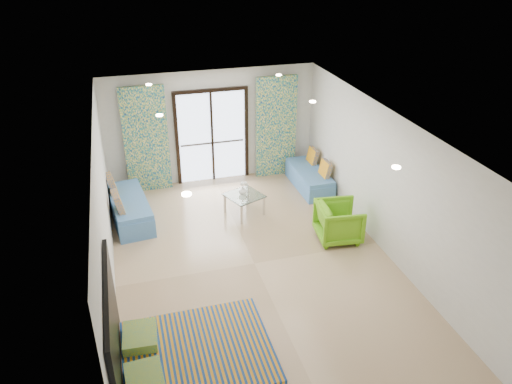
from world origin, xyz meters
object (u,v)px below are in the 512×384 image
object	(u,v)px
bed	(197,364)
coffee_table	(244,197)
armchair	(339,220)
daybed_left	(129,208)
daybed_right	(310,177)

from	to	relation	value
bed	coffee_table	bearing A→B (deg)	67.26
bed	armchair	xyz separation A→B (m)	(3.31, 2.75, 0.14)
daybed_left	armchair	size ratio (longest dim) A/B	2.26
bed	armchair	bearing A→B (deg)	39.73
daybed_left	daybed_right	bearing A→B (deg)	-1.09
coffee_table	armchair	xyz separation A→B (m)	(1.54, -1.46, 0.01)
coffee_table	daybed_left	bearing A→B (deg)	170.19
bed	daybed_left	world-z (taller)	daybed_left
bed	daybed_right	world-z (taller)	daybed_right
armchair	coffee_table	bearing A→B (deg)	53.35
bed	coffee_table	world-z (taller)	coffee_table
daybed_left	bed	bearing A→B (deg)	-88.64
daybed_left	armchair	bearing A→B (deg)	-31.97
daybed_left	coffee_table	size ratio (longest dim) A/B	2.11
daybed_left	coffee_table	distance (m)	2.44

